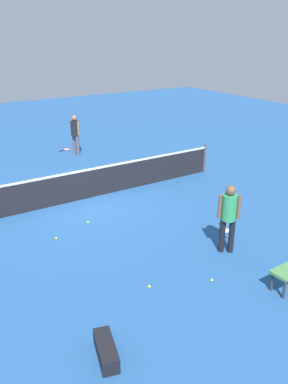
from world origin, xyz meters
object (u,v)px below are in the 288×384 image
at_px(player_near_side, 229,213).
at_px(tennis_ball_midcourt, 56,239).
at_px(tennis_racket_far_player, 66,149).
at_px(tennis_ball_by_net, 149,286).
at_px(tennis_racket_near_player, 225,230).
at_px(equipment_bag, 106,349).
at_px(player_far_side, 75,132).
at_px(tennis_ball_near_player, 88,222).
at_px(tennis_ball_baseline, 212,280).

relative_size(player_near_side, tennis_ball_midcourt, 25.76).
height_order(tennis_racket_far_player, tennis_ball_by_net, tennis_ball_by_net).
bearing_deg(tennis_racket_near_player, equipment_bag, -154.96).
bearing_deg(player_far_side, tennis_racket_far_player, 95.72).
relative_size(player_far_side, equipment_bag, 2.01).
bearing_deg(tennis_racket_near_player, player_near_side, -132.49).
bearing_deg(tennis_ball_by_net, tennis_ball_near_player, 87.45).
height_order(tennis_ball_midcourt, equipment_bag, equipment_bag).
height_order(player_far_side, tennis_racket_near_player, player_far_side).
distance_m(player_near_side, tennis_ball_near_player, 3.93).
xyz_separation_m(tennis_ball_near_player, tennis_ball_baseline, (1.09, -3.87, 0.00)).
xyz_separation_m(tennis_ball_near_player, tennis_ball_midcourt, (-1.06, -0.40, 0.00)).
relative_size(tennis_racket_far_player, tennis_ball_midcourt, 9.15).
xyz_separation_m(tennis_ball_baseline, equipment_bag, (-2.82, -0.62, 0.11)).
bearing_deg(tennis_ball_midcourt, tennis_racket_far_player, 66.65).
bearing_deg(equipment_bag, tennis_ball_midcourt, 80.70).
distance_m(player_far_side, tennis_ball_by_net, 9.94).
relative_size(tennis_racket_near_player, equipment_bag, 0.71).
xyz_separation_m(tennis_racket_far_player, tennis_ball_by_net, (-2.37, -10.54, 0.02)).
relative_size(tennis_ball_by_net, tennis_ball_midcourt, 1.00).
distance_m(tennis_racket_far_player, equipment_bag, 12.33).
distance_m(tennis_ball_near_player, equipment_bag, 4.81).
relative_size(player_far_side, tennis_ball_near_player, 25.76).
height_order(tennis_ball_midcourt, tennis_ball_baseline, same).
bearing_deg(tennis_racket_far_player, player_near_side, -90.17).
bearing_deg(tennis_ball_near_player, equipment_bag, -111.08).
distance_m(player_near_side, tennis_racket_far_player, 10.36).
bearing_deg(tennis_racket_far_player, tennis_ball_by_net, -102.66).
bearing_deg(player_far_side, tennis_ball_baseline, -96.91).
distance_m(player_near_side, tennis_ball_midcourt, 4.34).
bearing_deg(tennis_ball_by_net, tennis_racket_near_player, 18.60).
height_order(player_near_side, tennis_ball_near_player, player_near_side).
height_order(tennis_racket_near_player, tennis_ball_baseline, tennis_ball_baseline).
relative_size(player_near_side, tennis_ball_by_net, 25.76).
bearing_deg(tennis_racket_near_player, tennis_ball_baseline, -139.64).
bearing_deg(tennis_racket_far_player, tennis_racket_near_player, -85.81).
xyz_separation_m(tennis_ball_by_net, equipment_bag, (-1.58, -1.14, 0.11)).
bearing_deg(tennis_ball_baseline, tennis_racket_near_player, 40.36).
bearing_deg(tennis_racket_far_player, tennis_ball_near_player, -107.15).
bearing_deg(player_far_side, tennis_ball_by_net, -104.44).
bearing_deg(player_far_side, tennis_ball_near_player, -110.40).
bearing_deg(player_near_side, tennis_ball_near_player, 125.10).
height_order(player_near_side, tennis_ball_baseline, player_near_side).
bearing_deg(tennis_ball_near_player, tennis_ball_baseline, -74.24).
bearing_deg(player_near_side, player_far_side, 89.22).
relative_size(tennis_racket_near_player, tennis_ball_midcourt, 9.15).
distance_m(player_far_side, tennis_ball_near_player, 6.72).
relative_size(player_near_side, equipment_bag, 2.01).
bearing_deg(tennis_ball_near_player, tennis_racket_near_player, -38.47).
height_order(tennis_ball_near_player, tennis_ball_by_net, same).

